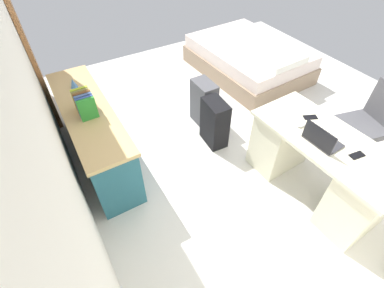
# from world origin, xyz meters

# --- Properties ---
(ground_plane) EXTENTS (5.54, 5.54, 0.00)m
(ground_plane) POSITION_xyz_m (0.00, 0.00, 0.00)
(ground_plane) COLOR silver
(wall_back) EXTENTS (4.54, 0.10, 2.64)m
(wall_back) POSITION_xyz_m (0.00, 2.13, 1.32)
(wall_back) COLOR white
(wall_back) RESTS_ON ground_plane
(door_wooden) EXTENTS (0.88, 0.05, 2.04)m
(door_wooden) POSITION_xyz_m (1.72, 2.05, 1.02)
(door_wooden) COLOR #936038
(door_wooden) RESTS_ON ground_plane
(desk) EXTENTS (1.46, 0.72, 0.75)m
(desk) POSITION_xyz_m (-1.16, -0.06, 0.39)
(desk) COLOR beige
(desk) RESTS_ON ground_plane
(office_chair) EXTENTS (0.56, 0.56, 0.94)m
(office_chair) POSITION_xyz_m (-1.06, -0.94, 0.42)
(office_chair) COLOR black
(office_chair) RESTS_ON ground_plane
(credenza) EXTENTS (1.80, 0.48, 0.76)m
(credenza) POSITION_xyz_m (0.46, 1.75, 0.38)
(credenza) COLOR #235B6B
(credenza) RESTS_ON ground_plane
(bed) EXTENTS (1.96, 1.49, 0.58)m
(bed) POSITION_xyz_m (1.15, -1.06, 0.24)
(bed) COLOR gray
(bed) RESTS_ON ground_plane
(suitcase_black) EXTENTS (0.37, 0.24, 0.61)m
(suitcase_black) POSITION_xyz_m (-0.00, 0.41, 0.30)
(suitcase_black) COLOR black
(suitcase_black) RESTS_ON ground_plane
(suitcase_spare_grey) EXTENTS (0.36, 0.22, 0.62)m
(suitcase_spare_grey) POSITION_xyz_m (0.40, 0.31, 0.31)
(suitcase_spare_grey) COLOR #4C4C51
(suitcase_spare_grey) RESTS_ON ground_plane
(laptop) EXTENTS (0.32, 0.23, 0.21)m
(laptop) POSITION_xyz_m (-1.15, 0.06, 0.80)
(laptop) COLOR #333338
(laptop) RESTS_ON desk
(computer_mouse) EXTENTS (0.06, 0.10, 0.03)m
(computer_mouse) POSITION_xyz_m (-0.89, 0.03, 0.77)
(computer_mouse) COLOR white
(computer_mouse) RESTS_ON desk
(cell_phone_near_laptop) EXTENTS (0.09, 0.14, 0.01)m
(cell_phone_near_laptop) POSITION_xyz_m (-1.42, -0.10, 0.76)
(cell_phone_near_laptop) COLOR black
(cell_phone_near_laptop) RESTS_ON desk
(cell_phone_by_mouse) EXTENTS (0.12, 0.15, 0.01)m
(cell_phone_by_mouse) POSITION_xyz_m (-0.84, -0.15, 0.76)
(cell_phone_by_mouse) COLOR black
(cell_phone_by_mouse) RESTS_ON desk
(book_row) EXTENTS (0.27, 0.17, 0.24)m
(book_row) POSITION_xyz_m (0.37, 1.75, 0.87)
(book_row) COLOR #27812D
(book_row) RESTS_ON credenza
(figurine_small) EXTENTS (0.08, 0.08, 0.11)m
(figurine_small) POSITION_xyz_m (0.90, 1.75, 0.81)
(figurine_small) COLOR #4C7FBF
(figurine_small) RESTS_ON credenza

